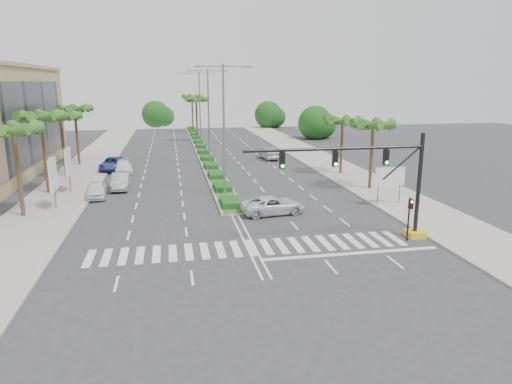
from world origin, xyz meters
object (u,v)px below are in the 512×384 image
car_parked_a (96,190)px  car_parked_b (120,181)px  car_crossing (273,205)px  car_right (269,153)px  car_parked_c (113,164)px  car_parked_d (123,167)px

car_parked_a → car_parked_b: size_ratio=0.92×
car_parked_a → car_crossing: (14.92, -8.33, -0.02)m
car_parked_a → car_right: bearing=36.8°
car_right → car_parked_c: bearing=7.6°
car_parked_c → car_parked_d: car_parked_c is taller
car_crossing → car_right: car_right is taller
car_parked_c → car_crossing: (14.92, -22.05, -0.06)m
car_parked_c → car_right: (20.37, 4.57, 0.03)m
car_parked_b → car_crossing: (13.04, -11.53, -0.05)m
car_parked_b → car_right: 23.87m
car_parked_c → car_crossing: size_ratio=1.09×
car_parked_c → car_crossing: bearing=-51.9°
car_crossing → car_parked_c: bearing=25.7°
car_parked_d → car_right: 20.07m
car_parked_a → car_parked_d: bearing=78.2°
car_parked_b → car_parked_d: 8.65m
car_parked_c → car_parked_d: 2.34m
car_parked_a → car_parked_c: (0.00, 13.72, 0.05)m
car_parked_b → car_parked_d: size_ratio=0.99×
car_parked_d → car_parked_c: bearing=118.1°
car_parked_b → car_parked_c: (-1.88, 10.52, 0.01)m
car_right → car_parked_b: bearing=34.2°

